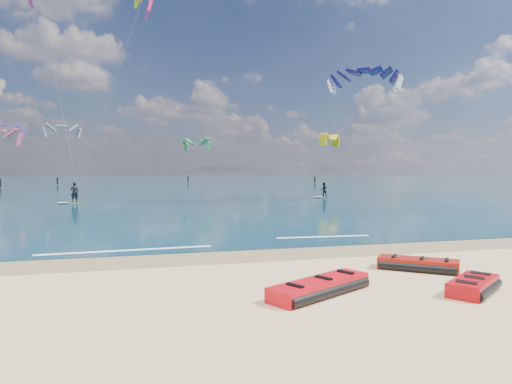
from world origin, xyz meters
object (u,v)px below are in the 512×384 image
Objects in this scene: packed_kite_left at (320,294)px; kitesurfer_main at (82,84)px; packed_kite_mid at (418,270)px; packed_kite_right at (473,293)px; kitesurfer_far at (345,128)px.

kitesurfer_main reaches higher than packed_kite_left.
packed_kite_mid reaches higher than packed_kite_right.
packed_kite_left is 1.54× the size of packed_kite_right.
packed_kite_mid is at bearing -136.20° from kitesurfer_far.
packed_kite_left is 0.17× the size of kitesurfer_main.
packed_kite_right is (3.82, -0.85, 0.00)m from packed_kite_left.
packed_kite_right is 0.15× the size of kitesurfer_far.
packed_kite_left is 0.24× the size of kitesurfer_far.
packed_kite_right is 0.11× the size of kitesurfer_main.
kitesurfer_far is (12.20, 30.56, 7.27)m from packed_kite_mid.
kitesurfer_main reaches higher than packed_kite_right.
packed_kite_left is 4.36m from packed_kite_mid.
packed_kite_left is 36.87m from kitesurfer_far.
packed_kite_mid is 33.69m from kitesurfer_far.
kitesurfer_main is at bearing 77.21° from packed_kite_right.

